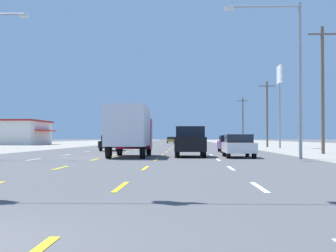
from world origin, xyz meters
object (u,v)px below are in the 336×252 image
box_truck_center_turn_near (130,129)px  sedan_center_turn_distant_b (171,140)px  streetlight_right_row_0 (292,67)px  suv_inner_right_mid (190,141)px  sedan_far_right_nearest (238,146)px  sedan_far_right_midfar (229,143)px  pole_sign_right_row_1 (280,84)px  sedan_inner_right_farther (187,141)px  sedan_inner_right_distant_c (185,140)px  sedan_inner_left_far (112,143)px  sedan_inner_right_distant_a (186,140)px  sedan_far_left_farthest (137,140)px

box_truck_center_turn_near → sedan_center_turn_distant_b: 79.85m
streetlight_right_row_0 → suv_inner_right_mid: bearing=151.7°
sedan_far_right_nearest → sedan_far_right_midfar: bearing=87.7°
pole_sign_right_row_1 → sedan_inner_right_farther: bearing=118.6°
box_truck_center_turn_near → sedan_center_turn_distant_b: box_truck_center_turn_near is taller
sedan_inner_right_distant_c → sedan_inner_right_farther: bearing=-89.6°
suv_inner_right_mid → sedan_far_right_nearest: bearing=-18.9°
suv_inner_right_mid → sedan_inner_left_far: 16.07m
sedan_inner_left_far → streetlight_right_row_0: (13.33, -17.47, 4.68)m
sedan_inner_right_distant_c → sedan_center_turn_distant_b: bearing=-126.1°
sedan_center_turn_distant_b → sedan_inner_left_far: bearing=-93.3°
sedan_inner_right_distant_a → box_truck_center_turn_near: bearing=-92.9°
sedan_far_right_nearest → sedan_far_left_farthest: size_ratio=1.00×
sedan_far_left_farthest → pole_sign_right_row_1: bearing=-63.0°
sedan_far_right_nearest → sedan_far_left_farthest: (-13.53, 70.06, 0.00)m
box_truck_center_turn_near → suv_inner_right_mid: bearing=9.5°
suv_inner_right_mid → pole_sign_right_row_1: 29.66m
sedan_inner_right_farther → sedan_inner_right_distant_c: bearing=90.4°
sedan_center_turn_distant_b → sedan_inner_right_distant_c: same height
sedan_inner_right_distant_a → sedan_far_right_midfar: bearing=-86.6°
sedan_far_right_nearest → pole_sign_right_row_1: bearing=73.9°
sedan_inner_right_farther → streetlight_right_row_0: (5.92, -50.16, 4.68)m
box_truck_center_turn_near → sedan_far_left_farthest: (-6.58, 69.67, -1.08)m
box_truck_center_turn_near → pole_sign_right_row_1: size_ratio=0.72×
sedan_inner_left_far → sedan_inner_right_distant_a: size_ratio=1.00×
sedan_far_right_nearest → box_truck_center_turn_near: box_truck_center_turn_near is taller
sedan_inner_left_far → sedan_far_left_farthest: same height
sedan_inner_left_far → sedan_inner_right_farther: (7.40, 32.69, 0.00)m
sedan_inner_right_farther → sedan_inner_right_distant_a: bearing=90.4°
sedan_far_right_nearest → streetlight_right_row_0: (2.90, -2.16, 4.68)m
sedan_inner_left_far → streetlight_right_row_0: bearing=-52.7°
sedan_inner_right_distant_a → sedan_far_left_farthest: bearing=-159.2°
sedan_far_right_midfar → pole_sign_right_row_1: 19.41m
box_truck_center_turn_near → sedan_inner_left_far: 15.36m
sedan_inner_right_distant_a → sedan_inner_right_farther: bearing=-89.6°
sedan_far_left_farthest → streetlight_right_row_0: bearing=-77.2°
sedan_far_right_nearest → suv_inner_right_mid: size_ratio=0.92×
sedan_far_right_nearest → sedan_inner_right_distant_a: size_ratio=1.00×
sedan_far_right_nearest → sedan_far_left_farthest: same height
sedan_far_right_nearest → suv_inner_right_mid: 3.23m
sedan_far_right_midfar → suv_inner_right_mid: bearing=-108.9°
suv_inner_right_mid → sedan_far_left_farthest: suv_inner_right_mid is taller
suv_inner_right_mid → sedan_inner_left_far: (-7.39, 14.27, -0.27)m
sedan_far_right_nearest → sedan_inner_right_farther: (-3.02, 48.01, 0.00)m
box_truck_center_turn_near → pole_sign_right_row_1: (14.98, 27.34, 5.91)m
pole_sign_right_row_1 → sedan_center_turn_distant_b: bearing=105.6°
sedan_far_right_midfar → sedan_far_left_farthest: same height
sedan_center_turn_distant_b → pole_sign_right_row_1: bearing=-74.4°
sedan_far_right_nearest → sedan_inner_left_far: 18.52m
sedan_inner_left_far → sedan_inner_right_distant_a: 59.09m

